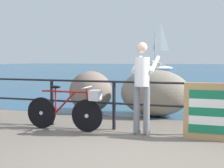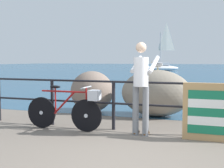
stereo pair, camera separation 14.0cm
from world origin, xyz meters
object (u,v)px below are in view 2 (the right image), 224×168
(person_at_railing, at_px, (141,84))
(sailboat, at_px, (162,65))
(breakwater_boulder_main, at_px, (156,93))
(folded_deckchair_stack, at_px, (207,112))
(breakwater_boulder_left, at_px, (92,91))
(seagull, at_px, (158,64))
(bicycle, at_px, (70,108))

(person_at_railing, relative_size, sailboat, 0.29)
(breakwater_boulder_main, relative_size, sailboat, 0.29)
(folded_deckchair_stack, relative_size, breakwater_boulder_main, 0.58)
(folded_deckchair_stack, relative_size, breakwater_boulder_left, 0.87)
(person_at_railing, relative_size, folded_deckchair_stack, 1.71)
(breakwater_boulder_left, xyz_separation_m, seagull, (1.85, -0.10, 0.77))
(person_at_railing, xyz_separation_m, sailboat, (-4.54, 31.76, -0.28))
(bicycle, height_order, seagull, seagull)
(folded_deckchair_stack, bearing_deg, person_at_railing, -178.81)
(breakwater_boulder_left, bearing_deg, seagull, -3.15)
(folded_deckchair_stack, height_order, seagull, seagull)
(bicycle, height_order, breakwater_boulder_main, breakwater_boulder_main)
(seagull, bearing_deg, bicycle, 67.40)
(person_at_railing, distance_m, breakwater_boulder_left, 2.84)
(breakwater_boulder_main, height_order, breakwater_boulder_left, breakwater_boulder_main)
(breakwater_boulder_left, distance_m, seagull, 2.00)
(bicycle, xyz_separation_m, folded_deckchair_stack, (2.67, 0.10, 0.06))
(sailboat, bearing_deg, person_at_railing, 72.24)
(person_at_railing, distance_m, seagull, 2.02)
(sailboat, bearing_deg, breakwater_boulder_left, 69.23)
(breakwater_boulder_main, xyz_separation_m, breakwater_boulder_left, (-1.81, 0.09, -0.03))
(bicycle, bearing_deg, seagull, 55.56)
(sailboat, bearing_deg, breakwater_boulder_main, 72.64)
(folded_deckchair_stack, height_order, sailboat, sailboat)
(bicycle, bearing_deg, sailboat, 96.05)
(breakwater_boulder_left, bearing_deg, folded_deckchair_stack, -33.85)
(folded_deckchair_stack, distance_m, breakwater_boulder_left, 3.70)
(bicycle, relative_size, seagull, 4.96)
(bicycle, distance_m, sailboat, 31.98)
(folded_deckchair_stack, distance_m, breakwater_boulder_main, 2.35)
(person_at_railing, bearing_deg, bicycle, 99.30)
(person_at_railing, relative_size, breakwater_boulder_left, 1.48)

